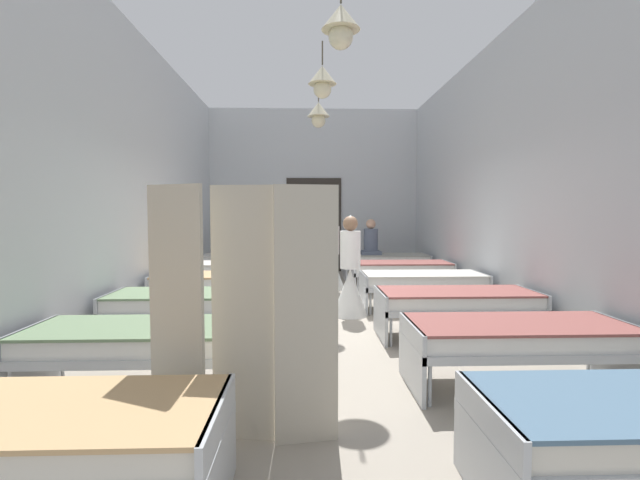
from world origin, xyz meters
TOP-DOWN VIEW (x-y plane):
  - ground_plane at (0.00, 0.00)m, footprint 5.91×11.45m
  - room_shell at (0.00, 1.17)m, footprint 5.71×11.05m
  - bed_left_row_0 at (-1.60, -3.94)m, footprint 1.90×0.84m
  - bed_left_row_1 at (-1.60, -2.36)m, footprint 1.90×0.84m
  - bed_right_row_1 at (1.60, -2.36)m, footprint 1.90×0.84m
  - bed_left_row_2 at (-1.60, -0.79)m, footprint 1.90×0.84m
  - bed_right_row_2 at (1.60, -0.79)m, footprint 1.90×0.84m
  - bed_left_row_3 at (-1.60, 0.79)m, footprint 1.90×0.84m
  - bed_right_row_3 at (1.60, 0.79)m, footprint 1.90×0.84m
  - bed_left_row_4 at (-1.60, 2.36)m, footprint 1.90×0.84m
  - bed_right_row_4 at (1.60, 2.36)m, footprint 1.90×0.84m
  - bed_left_row_5 at (-1.60, 3.94)m, footprint 1.90×0.84m
  - bed_right_row_5 at (1.60, 3.94)m, footprint 1.90×0.84m
  - nurse_near_aisle at (0.29, 2.65)m, footprint 0.52×0.52m
  - nurse_mid_aisle at (0.43, 0.39)m, footprint 0.52×0.52m
  - patient_seated_primary at (1.25, 3.92)m, footprint 0.44×0.44m
  - privacy_screen at (-0.65, -3.21)m, footprint 1.25×0.21m

SIDE VIEW (x-z plane):
  - ground_plane at x=0.00m, z-range -0.10..0.00m
  - bed_left_row_0 at x=-1.60m, z-range 0.15..0.73m
  - bed_left_row_1 at x=-1.60m, z-range 0.15..0.73m
  - bed_right_row_1 at x=1.60m, z-range 0.15..0.73m
  - bed_left_row_2 at x=-1.60m, z-range 0.15..0.73m
  - bed_right_row_2 at x=1.60m, z-range 0.15..0.73m
  - bed_left_row_3 at x=-1.60m, z-range 0.15..0.73m
  - bed_right_row_3 at x=1.60m, z-range 0.15..0.73m
  - bed_left_row_4 at x=-1.60m, z-range 0.15..0.73m
  - bed_right_row_4 at x=1.60m, z-range 0.15..0.73m
  - bed_left_row_5 at x=-1.60m, z-range 0.15..0.73m
  - bed_right_row_5 at x=1.60m, z-range 0.15..0.73m
  - nurse_near_aisle at x=0.29m, z-range -0.21..1.27m
  - nurse_mid_aisle at x=0.43m, z-range -0.21..1.27m
  - privacy_screen at x=-0.65m, z-range 0.00..1.70m
  - patient_seated_primary at x=1.25m, z-range 0.47..1.27m
  - room_shell at x=0.00m, z-range 0.01..4.17m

